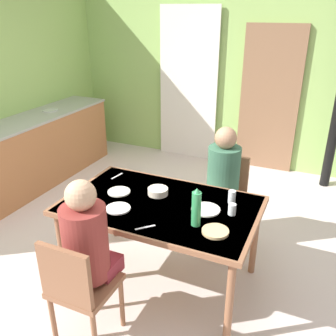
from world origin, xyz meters
name	(u,v)px	position (x,y,z in m)	size (l,w,h in m)	color
ground_plane	(133,251)	(0.00, 0.00, 0.00)	(6.98, 6.98, 0.00)	beige
wall_back	(220,72)	(0.00, 2.68, 1.33)	(4.72, 0.10, 2.65)	#97C066
door_wooden	(269,100)	(0.75, 2.60, 1.00)	(0.80, 0.05, 2.00)	#886146
curtain_panel	(188,86)	(-0.45, 2.58, 1.11)	(0.90, 0.03, 2.23)	white
kitchen_counter	(36,150)	(-1.93, 0.86, 0.45)	(0.61, 2.48, 0.91)	#A8683E
dining_table	(160,211)	(0.41, -0.23, 0.68)	(1.55, 0.96, 0.75)	brown
chair_near_diner	(78,287)	(0.20, -1.06, 0.50)	(0.40, 0.40, 0.87)	brown
chair_far_diner	(225,194)	(0.72, 0.60, 0.50)	(0.40, 0.40, 0.87)	brown
person_near_diner	(87,240)	(0.20, -0.92, 0.78)	(0.30, 0.37, 0.77)	maroon
person_far_diner	(223,173)	(0.72, 0.47, 0.78)	(0.30, 0.37, 0.77)	#37674A
water_bottle_green_near	(196,208)	(0.78, -0.40, 0.89)	(0.07, 0.07, 0.30)	#359B58
serving_bowl_center	(158,191)	(0.32, -0.09, 0.77)	(0.17, 0.17, 0.06)	beige
dinner_plate_near_left	(206,209)	(0.77, -0.18, 0.75)	(0.23, 0.23, 0.01)	white
dinner_plate_near_right	(118,208)	(0.15, -0.44, 0.75)	(0.19, 0.19, 0.01)	white
dinner_plate_far_center	(119,192)	(0.01, -0.20, 0.75)	(0.19, 0.19, 0.01)	white
drinking_glass_by_near_diner	(232,197)	(0.92, 0.02, 0.80)	(0.06, 0.06, 0.10)	silver
drinking_glass_by_far_diner	(232,209)	(0.97, -0.16, 0.79)	(0.06, 0.06, 0.09)	silver
bread_plate_sliced	(215,231)	(0.93, -0.44, 0.76)	(0.19, 0.19, 0.02)	#DBB77A
cutlery_knife_near	(117,176)	(-0.18, 0.07, 0.75)	(0.15, 0.02, 0.00)	silver
cutlery_fork_near	(145,227)	(0.46, -0.59, 0.75)	(0.15, 0.02, 0.00)	silver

